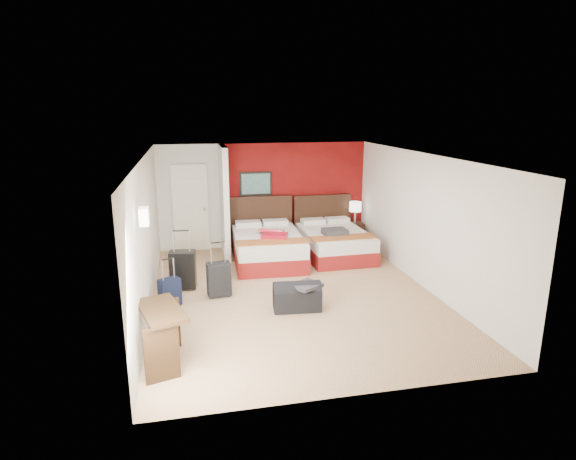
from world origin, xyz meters
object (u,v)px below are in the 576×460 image
object	(u,v)px
table_lamp	(355,212)
desk	(163,337)
red_suitcase_open	(273,233)
suitcase_charcoal	(219,280)
suitcase_navy	(170,294)
suitcase_black	(183,271)
nightstand	(354,234)
bed_right	(335,244)
duffel_bag	(297,298)
bed_left	(268,248)

from	to	relation	value
table_lamp	desk	bearing A→B (deg)	-132.00
red_suitcase_open	table_lamp	bearing A→B (deg)	45.68
suitcase_charcoal	suitcase_navy	world-z (taller)	suitcase_charcoal
red_suitcase_open	suitcase_black	size ratio (longest dim) A/B	1.03
desk	suitcase_charcoal	bearing A→B (deg)	51.83
red_suitcase_open	nightstand	distance (m)	2.49
nightstand	suitcase_black	xyz separation A→B (m)	(-4.16, -2.19, 0.08)
bed_right	duffel_bag	xyz separation A→B (m)	(-1.51, -2.70, -0.09)
red_suitcase_open	bed_right	bearing A→B (deg)	28.90
bed_left	duffel_bag	xyz separation A→B (m)	(0.05, -2.60, -0.11)
suitcase_black	bed_right	bearing A→B (deg)	28.16
nightstand	suitcase_black	distance (m)	4.70
nightstand	duffel_bag	world-z (taller)	nightstand
table_lamp	suitcase_navy	bearing A→B (deg)	-145.62
table_lamp	suitcase_navy	world-z (taller)	table_lamp
red_suitcase_open	duffel_bag	world-z (taller)	red_suitcase_open
suitcase_charcoal	bed_right	bearing A→B (deg)	26.85
red_suitcase_open	nightstand	world-z (taller)	red_suitcase_open
table_lamp	duffel_bag	distance (m)	4.25
table_lamp	suitcase_charcoal	bearing A→B (deg)	-142.67
bed_left	duffel_bag	bearing A→B (deg)	-86.70
suitcase_black	table_lamp	bearing A→B (deg)	34.01
red_suitcase_open	suitcase_charcoal	xyz separation A→B (m)	(-1.29, -1.66, -0.37)
suitcase_navy	desk	xyz separation A→B (m)	(-0.03, -1.90, 0.16)
duffel_bag	nightstand	bearing A→B (deg)	62.31
suitcase_navy	table_lamp	bearing A→B (deg)	3.96
suitcase_charcoal	table_lamp	bearing A→B (deg)	30.09
bed_left	duffel_bag	world-z (taller)	bed_left
bed_left	table_lamp	size ratio (longest dim) A/B	3.95
bed_right	suitcase_navy	world-z (taller)	bed_right
suitcase_black	desk	bearing A→B (deg)	-89.00
nightstand	suitcase_charcoal	distance (m)	4.44
duffel_bag	table_lamp	bearing A→B (deg)	62.31
bed_right	suitcase_charcoal	bearing A→B (deg)	-147.41
suitcase_charcoal	duffel_bag	xyz separation A→B (m)	(1.24, -0.84, -0.10)
nightstand	table_lamp	xyz separation A→B (m)	(0.00, 0.00, 0.54)
suitcase_black	red_suitcase_open	bearing A→B (deg)	37.28
table_lamp	bed_left	bearing A→B (deg)	-158.27
bed_right	desk	distance (m)	5.46
table_lamp	suitcase_charcoal	world-z (taller)	table_lamp
table_lamp	nightstand	bearing A→B (deg)	0.00
suitcase_black	bed_left	bearing A→B (deg)	40.84
bed_left	suitcase_charcoal	world-z (taller)	bed_left
nightstand	duffel_bag	bearing A→B (deg)	-122.77
suitcase_navy	nightstand	bearing A→B (deg)	3.96
bed_left	red_suitcase_open	bearing A→B (deg)	-42.80
bed_right	table_lamp	bearing A→B (deg)	45.38
nightstand	suitcase_navy	xyz separation A→B (m)	(-4.38, -3.00, -0.03)
red_suitcase_open	desk	xyz separation A→B (m)	(-2.17, -3.86, -0.27)
bed_right	desk	size ratio (longest dim) A/B	2.06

